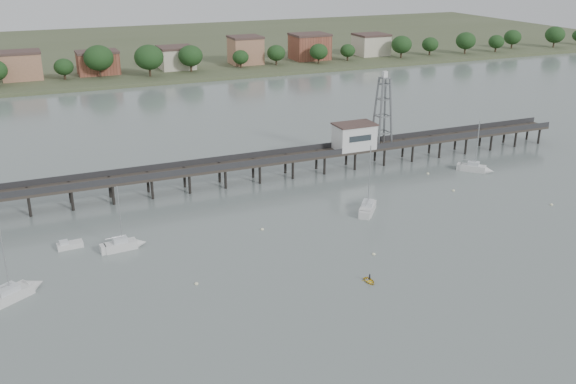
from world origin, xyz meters
The scene contains 13 objects.
ground_plane centered at (0.00, 0.00, 0.00)m, with size 500.00×500.00×0.00m, color slate.
pier centered at (0.00, 60.00, 3.79)m, with size 150.00×5.00×5.50m.
pier_building centered at (25.00, 60.00, 6.67)m, with size 8.40×5.40×5.30m.
lattice_tower centered at (31.50, 60.00, 11.10)m, with size 3.20×3.20×15.50m.
sailboat_e centered at (46.85, 47.26, 0.65)m, with size 5.97×6.16×11.14m.
sailboat_a centered at (-41.06, 30.22, 0.64)m, with size 8.47×6.68×14.00m.
sailboat_b centered at (-25.43, 39.03, 0.66)m, with size 6.45×2.33×10.64m.
sailboat_c centered at (16.20, 38.19, 0.65)m, with size 6.45×7.21×12.49m.
white_tender centered at (-33.40, 42.66, 0.45)m, with size 3.89×1.84×1.47m.
yellow_dinghy centered at (3.32, 15.45, 0.00)m, with size 1.61×0.47×2.26m, color yellow.
dinghy_occupant centered at (3.32, 15.45, 0.00)m, with size 0.36×0.99×0.24m, color black.
mooring_buoys centered at (9.36, 33.47, 0.08)m, with size 87.30×28.10×0.39m.
far_shore centered at (0.36, 239.58, 0.95)m, with size 500.00×170.00×10.40m.
Camera 1 is at (-37.33, -51.51, 42.69)m, focal length 40.00 mm.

